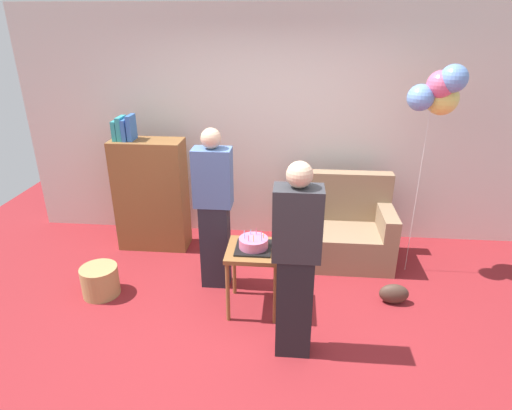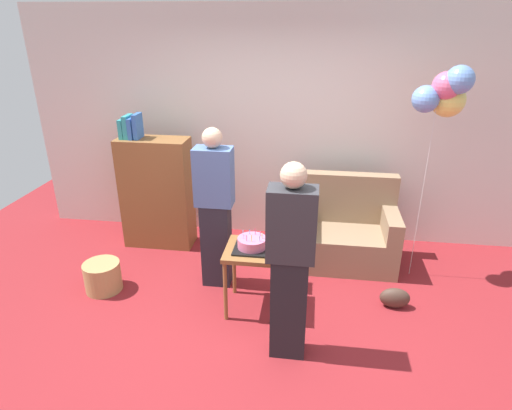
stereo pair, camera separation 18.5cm
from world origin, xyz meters
TOP-DOWN VIEW (x-y plane):
  - ground_plane at (0.00, 0.00)m, footprint 8.00×8.00m
  - wall_back at (0.00, 2.05)m, footprint 6.00×0.10m
  - couch at (0.81, 1.42)m, footprint 1.10×0.70m
  - bookshelf at (-1.37, 1.53)m, footprint 0.80×0.36m
  - side_table at (-0.07, 0.40)m, footprint 0.48×0.48m
  - birthday_cake at (-0.07, 0.40)m, footprint 0.32×0.32m
  - person_blowing_candles at (-0.49, 0.78)m, footprint 0.36×0.22m
  - person_holding_cake at (0.30, -0.14)m, footprint 0.36×0.22m
  - wicker_basket at (-1.60, 0.48)m, footprint 0.36×0.36m
  - handbag at (1.26, 0.59)m, footprint 0.28×0.14m
  - balloon_bunch at (1.57, 1.21)m, footprint 0.49×0.41m

SIDE VIEW (x-z plane):
  - ground_plane at x=0.00m, z-range 0.00..0.00m
  - handbag at x=1.26m, z-range 0.00..0.20m
  - wicker_basket at x=-1.60m, z-range 0.00..0.30m
  - couch at x=0.81m, z-range -0.14..0.82m
  - side_table at x=-0.07m, z-range 0.22..0.85m
  - bookshelf at x=-1.37m, z-range -0.12..1.46m
  - birthday_cake at x=-0.07m, z-range 0.60..0.77m
  - person_blowing_candles at x=-0.49m, z-range 0.02..1.65m
  - person_holding_cake at x=0.30m, z-range 0.02..1.65m
  - wall_back at x=0.00m, z-range 0.00..2.70m
  - balloon_bunch at x=1.57m, z-range 0.83..2.99m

